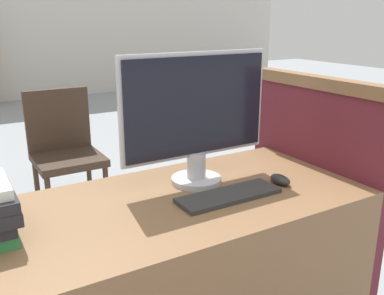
% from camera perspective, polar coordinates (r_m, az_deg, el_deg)
% --- Properties ---
extents(carrel_divider, '(0.07, 0.73, 1.13)m').
position_cam_1_polar(carrel_divider, '(1.98, 15.42, -7.04)').
color(carrel_divider, '#5B1E28').
rests_on(carrel_divider, ground_plane).
extents(monitor, '(0.59, 0.19, 0.49)m').
position_cam_1_polar(monitor, '(1.55, 0.56, 4.38)').
color(monitor, '#B7B7BC').
rests_on(monitor, desk).
extents(keyboard, '(0.37, 0.12, 0.02)m').
position_cam_1_polar(keyboard, '(1.50, 4.93, -6.39)').
color(keyboard, '#2D2D2D').
rests_on(keyboard, desk).
extents(mouse, '(0.05, 0.09, 0.04)m').
position_cam_1_polar(mouse, '(1.64, 11.67, -4.21)').
color(mouse, '#262626').
rests_on(mouse, desk).
extents(far_chair, '(0.44, 0.44, 0.89)m').
position_cam_1_polar(far_chair, '(3.08, -16.64, 0.07)').
color(far_chair, '#38281E').
rests_on(far_chair, ground_plane).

